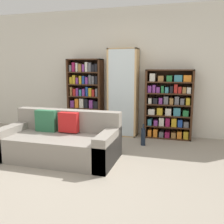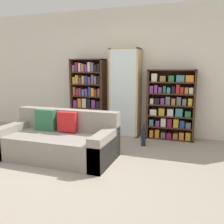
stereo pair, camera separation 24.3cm
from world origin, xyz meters
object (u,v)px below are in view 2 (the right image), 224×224
Objects in this scene: couch at (59,141)px; display_cabinet at (125,93)px; bookshelf_left at (89,96)px; bookshelf_right at (171,106)px; wine_bottle at (144,137)px.

couch is 1.90m from display_cabinet.
bookshelf_left is 1.83m from bookshelf_right.
bookshelf_left is at bearing -179.99° from bookshelf_right.
bookshelf_right is (1.83, 0.00, -0.12)m from bookshelf_left.
wine_bottle is at bearing 40.57° from couch.
bookshelf_left is 1.16× the size of bookshelf_right.
display_cabinet is at bearing 130.19° from wine_bottle.
couch is 2.37m from bookshelf_right.
display_cabinet is 4.49× the size of wine_bottle.
bookshelf_left is 1.69m from wine_bottle.
couch is 4.52× the size of wine_bottle.
display_cabinet reaches higher than bookshelf_left.
bookshelf_right is (0.96, 0.02, -0.22)m from display_cabinet.
wine_bottle is at bearing -25.19° from bookshelf_left.
wine_bottle is (1.41, -0.66, -0.64)m from bookshelf_left.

